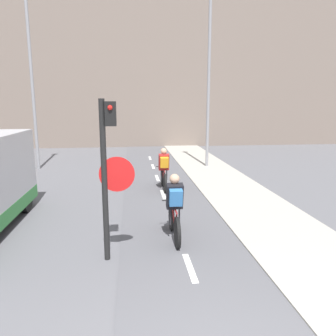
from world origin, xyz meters
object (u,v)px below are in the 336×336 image
(cyclist_near, at_px, (175,209))
(cyclist_far, at_px, (164,170))
(traffic_light_pole, at_px, (108,163))
(street_lamp_far, at_px, (31,62))
(street_lamp_sidewalk, at_px, (209,60))

(cyclist_near, bearing_deg, cyclist_far, 87.36)
(traffic_light_pole, distance_m, street_lamp_far, 10.74)
(traffic_light_pole, height_order, cyclist_near, traffic_light_pole)
(street_lamp_far, distance_m, street_lamp_sidewalk, 7.96)
(traffic_light_pole, xyz_separation_m, cyclist_near, (1.36, 0.81, -1.21))
(traffic_light_pole, xyz_separation_m, cyclist_far, (1.56, 5.15, -1.21))
(street_lamp_sidewalk, relative_size, cyclist_far, 5.10)
(cyclist_far, bearing_deg, traffic_light_pole, -106.79)
(traffic_light_pole, bearing_deg, cyclist_near, 30.98)
(street_lamp_far, xyz_separation_m, cyclist_far, (5.46, -4.43, -4.10))
(street_lamp_far, xyz_separation_m, street_lamp_sidewalk, (7.95, -0.42, 0.12))
(street_lamp_sidewalk, distance_m, cyclist_far, 6.34)
(street_lamp_far, height_order, cyclist_far, street_lamp_far)
(street_lamp_sidewalk, bearing_deg, traffic_light_pole, -113.82)
(traffic_light_pole, bearing_deg, street_lamp_far, 112.16)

